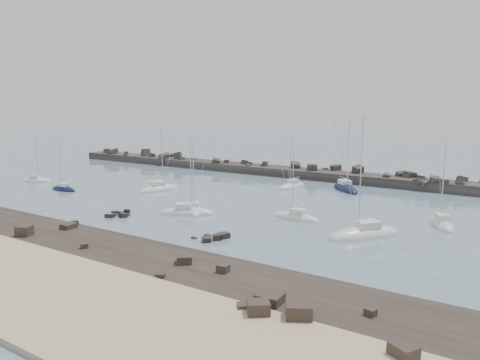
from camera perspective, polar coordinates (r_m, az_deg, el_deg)
name	(u,v)px	position (r m, az deg, el deg)	size (l,w,h in m)	color
ground	(180,208)	(74.23, -7.34, -3.35)	(400.00, 400.00, 0.00)	slate
rock_shelf	(59,242)	(59.72, -21.20, -7.07)	(140.00, 12.24, 1.93)	black
rock_cluster_near	(119,215)	(70.80, -14.57, -4.14)	(4.32, 4.34, 1.42)	black
rock_cluster_far	(215,238)	(56.98, -3.09, -7.10)	(4.13, 4.00, 1.22)	black
breakwater	(262,172)	(109.04, 2.64, 0.99)	(115.00, 7.54, 5.22)	#292725
sailboat_0	(36,181)	(106.31, -23.58, -0.12)	(6.25, 4.87, 9.98)	white
sailboat_1	(64,190)	(93.98, -20.71, -1.11)	(6.37, 2.03, 10.20)	#0D173A
sailboat_2	(160,190)	(89.12, -9.75, -1.16)	(5.18, 8.69, 13.26)	white
sailboat_3	(194,211)	(71.23, -5.58, -3.75)	(6.26, 6.69, 11.25)	white
sailboat_4	(292,187)	(91.48, 6.37, -0.82)	(3.57, 7.77, 11.93)	white
sailboat_5	(187,213)	(69.80, -6.47, -4.04)	(8.38, 6.32, 13.04)	white
sailboat_6	(345,189)	(90.33, 12.72, -1.11)	(8.39, 8.74, 14.73)	#0D173A
sailboat_7	(296,218)	(66.98, 6.85, -4.63)	(7.48, 2.73, 11.71)	white
sailboat_8	(442,225)	(68.47, 23.36, -5.03)	(5.47, 7.89, 12.25)	white
sailboat_9	(364,235)	(60.20, 14.86, -6.48)	(8.40, 10.07, 15.95)	white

